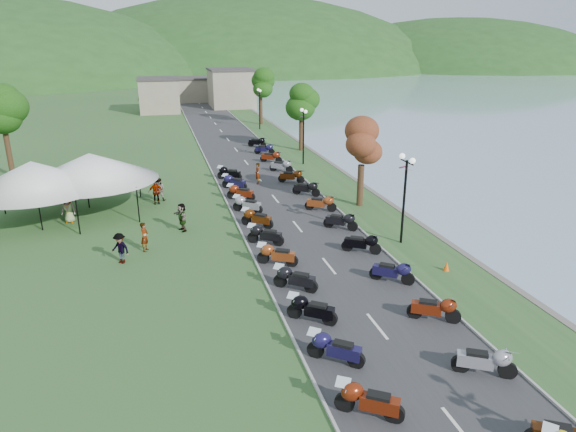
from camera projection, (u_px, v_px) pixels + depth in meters
road at (246, 162)px, 48.14m from camera, size 7.00×120.00×0.02m
hills_backdrop at (172, 69)px, 194.49m from camera, size 360.00×120.00×76.00m
far_building at (188, 91)px, 88.01m from camera, size 18.00×16.00×5.00m
moto_row_left at (287, 267)px, 24.83m from camera, size 2.60×39.97×1.10m
moto_row_right at (329, 212)px, 32.72m from camera, size 2.60×50.29×1.10m
vendor_tent_main at (93, 183)px, 33.76m from camera, size 5.69×5.69×4.00m
vendor_tent_side at (36, 193)px, 31.60m from camera, size 5.26×5.26×4.00m
tree_lakeside at (362, 159)px, 34.66m from camera, size 2.37×2.37×6.57m
pedestrian_a at (146, 251)px, 28.11m from camera, size 0.62×0.71×1.64m
pedestrian_b at (160, 201)px, 36.80m from camera, size 0.86×0.56×1.67m
pedestrian_c at (122, 263)px, 26.58m from camera, size 1.10×1.01×1.64m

